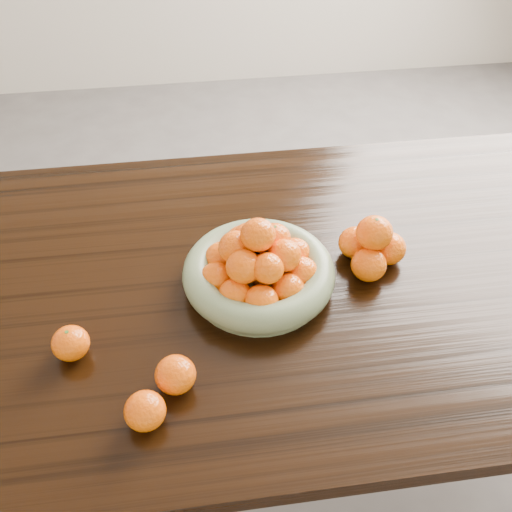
{
  "coord_description": "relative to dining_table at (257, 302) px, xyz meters",
  "views": [
    {
      "loc": [
        -0.12,
        -0.9,
        1.66
      ],
      "look_at": [
        -0.0,
        -0.02,
        0.83
      ],
      "focal_mm": 40.0,
      "sensor_mm": 36.0,
      "label": 1
    }
  ],
  "objects": [
    {
      "name": "fruit_bowl",
      "position": [
        0.0,
        -0.03,
        0.14
      ],
      "size": [
        0.33,
        0.33,
        0.18
      ],
      "rotation": [
        0.0,
        0.0,
        0.27
      ],
      "color": "gray",
      "rests_on": "dining_table"
    },
    {
      "name": "dining_table",
      "position": [
        0.0,
        0.0,
        0.0
      ],
      "size": [
        2.0,
        1.0,
        0.75
      ],
      "color": "black",
      "rests_on": "ground"
    },
    {
      "name": "orange_pyramid",
      "position": [
        0.26,
        0.0,
        0.14
      ],
      "size": [
        0.15,
        0.15,
        0.13
      ],
      "rotation": [
        0.0,
        0.0,
        -0.39
      ],
      "color": "#FF6B07",
      "rests_on": "dining_table"
    },
    {
      "name": "loose_orange_1",
      "position": [
        -0.24,
        -0.34,
        0.12
      ],
      "size": [
        0.07,
        0.07,
        0.07
      ],
      "primitive_type": "ellipsoid",
      "color": "#FF6B07",
      "rests_on": "dining_table"
    },
    {
      "name": "loose_orange_2",
      "position": [
        -0.19,
        -0.27,
        0.12
      ],
      "size": [
        0.08,
        0.08,
        0.07
      ],
      "primitive_type": "ellipsoid",
      "color": "#FF6B07",
      "rests_on": "dining_table"
    },
    {
      "name": "ground",
      "position": [
        0.0,
        0.0,
        -0.66
      ],
      "size": [
        5.0,
        5.0,
        0.0
      ],
      "primitive_type": "plane",
      "color": "#565351",
      "rests_on": "ground"
    },
    {
      "name": "loose_orange_0",
      "position": [
        -0.39,
        -0.17,
        0.12
      ],
      "size": [
        0.07,
        0.07,
        0.07
      ],
      "primitive_type": "ellipsoid",
      "color": "#FF6B07",
      "rests_on": "dining_table"
    }
  ]
}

